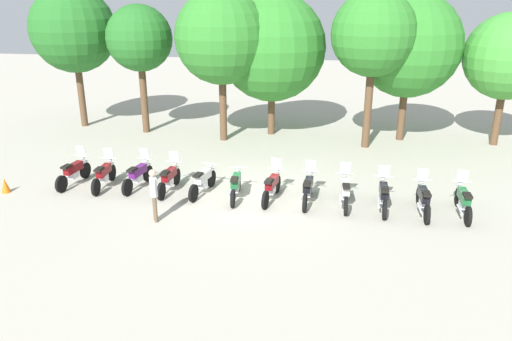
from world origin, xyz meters
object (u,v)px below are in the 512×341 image
at_px(tree_3, 272,48).
at_px(tree_4, 374,34).
at_px(motorcycle_9, 383,195).
at_px(tree_0, 73,30).
at_px(person_0, 154,191).
at_px(tree_1, 139,39).
at_px(motorcycle_0, 74,172).
at_px(motorcycle_2, 138,175).
at_px(tree_5, 409,46).
at_px(tree_6, 508,57).
at_px(motorcycle_7, 308,189).
at_px(motorcycle_11, 463,200).
at_px(motorcycle_1, 104,174).
at_px(traffic_cone, 5,185).
at_px(motorcycle_10, 423,199).
at_px(motorcycle_8, 345,191).
at_px(tree_2, 221,38).
at_px(motorcycle_6, 272,186).
at_px(motorcycle_3, 169,178).
at_px(motorcycle_5, 236,185).
at_px(motorcycle_4, 203,181).

bearing_deg(tree_3, tree_4, -18.66).
bearing_deg(motorcycle_9, tree_0, 61.15).
relative_size(person_0, tree_1, 0.27).
bearing_deg(tree_0, motorcycle_0, -64.58).
relative_size(motorcycle_2, tree_5, 0.31).
distance_m(motorcycle_9, tree_6, 11.13).
distance_m(motorcycle_7, motorcycle_11, 5.11).
bearing_deg(motorcycle_7, tree_6, -41.53).
bearing_deg(motorcycle_1, traffic_cone, 103.83).
height_order(tree_0, tree_3, tree_0).
relative_size(motorcycle_10, tree_1, 0.34).
bearing_deg(tree_6, tree_1, -178.32).
bearing_deg(motorcycle_1, motorcycle_8, -95.28).
distance_m(tree_0, tree_2, 8.41).
height_order(motorcycle_8, tree_6, tree_6).
relative_size(motorcycle_0, motorcycle_8, 1.00).
relative_size(motorcycle_6, motorcycle_11, 1.00).
distance_m(motorcycle_6, person_0, 4.20).
bearing_deg(motorcycle_6, motorcycle_3, 95.59).
xyz_separation_m(motorcycle_5, traffic_cone, (-8.48, -0.84, -0.23)).
relative_size(motorcycle_4, tree_5, 0.31).
relative_size(motorcycle_10, tree_3, 0.31).
bearing_deg(motorcycle_0, motorcycle_8, -86.67).
bearing_deg(tree_2, tree_1, 169.78).
height_order(motorcycle_2, tree_3, tree_3).
xyz_separation_m(motorcycle_1, tree_0, (-5.27, 8.51, 4.61)).
relative_size(motorcycle_3, traffic_cone, 3.99).
xyz_separation_m(motorcycle_6, tree_6, (9.76, 8.49, 3.68)).
bearing_deg(motorcycle_2, motorcycle_9, -86.18).
height_order(motorcycle_0, tree_0, tree_0).
height_order(motorcycle_1, tree_2, tree_2).
bearing_deg(tree_1, motorcycle_1, -79.91).
bearing_deg(tree_5, traffic_cone, -147.68).
height_order(motorcycle_11, tree_2, tree_2).
distance_m(motorcycle_7, tree_0, 16.26).
xyz_separation_m(motorcycle_2, motorcycle_7, (6.38, -0.36, 0.00)).
bearing_deg(motorcycle_9, motorcycle_4, 87.84).
xyz_separation_m(motorcycle_9, tree_0, (-15.48, 8.86, 4.61)).
distance_m(motorcycle_8, tree_3, 10.28).
distance_m(tree_4, tree_5, 2.44).
xyz_separation_m(motorcycle_4, person_0, (-0.90, -2.49, 0.54)).
relative_size(motorcycle_5, traffic_cone, 3.98).
relative_size(motorcycle_4, motorcycle_5, 0.99).
bearing_deg(motorcycle_1, tree_6, -66.56).
bearing_deg(tree_3, motorcycle_8, -66.93).
bearing_deg(tree_1, traffic_cone, -102.63).
relative_size(motorcycle_11, tree_1, 0.34).
xyz_separation_m(motorcycle_2, motorcycle_9, (8.93, -0.51, 0.00)).
bearing_deg(motorcycle_6, tree_0, 61.49).
distance_m(motorcycle_4, tree_3, 9.48).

